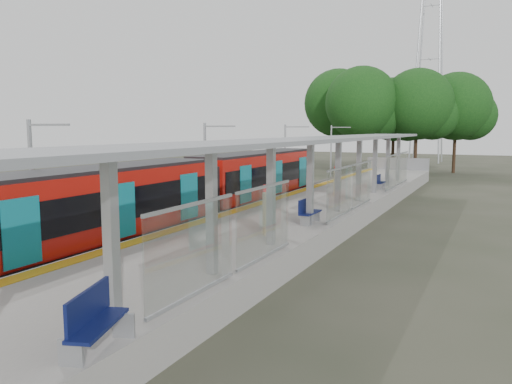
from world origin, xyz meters
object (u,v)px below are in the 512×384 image
Objects in this scene: info_pillar_far at (337,183)px; litter_bin at (305,210)px; bench_mid at (308,210)px; info_pillar_near at (268,213)px; train at (197,189)px; bench_near at (94,319)px; bench_far at (379,181)px.

info_pillar_far reaches higher than litter_bin.
bench_mid is 3.01m from info_pillar_near.
bench_mid is 9.11m from info_pillar_far.
train is 16.11m from bench_near.
litter_bin is at bearing 82.06° from info_pillar_near.
train is at bearing 176.69° from litter_bin.
litter_bin is (5.93, -0.34, -0.61)m from train.
litter_bin is at bearing 122.69° from bench_mid.
bench_near is at bearing -63.84° from train.
info_pillar_near is 3.60m from litter_bin.
bench_mid is at bearing -8.75° from train.
info_pillar_far is (-0.91, 11.93, -0.05)m from info_pillar_near.
litter_bin is at bearing -90.88° from bench_far.
bench_mid is at bearing 74.08° from info_pillar_near.
bench_far is 13.45m from litter_bin.
litter_bin is (-0.39, 0.63, -0.13)m from bench_mid.
train is 5.97m from litter_bin.
train reaches higher than info_pillar_near.
info_pillar_near reaches higher than bench_mid.
bench_near reaches higher than litter_bin.
train is at bearing 140.53° from info_pillar_near.
bench_mid is 0.87× the size of info_pillar_far.
info_pillar_near reaches higher than bench_near.
train reaches higher than info_pillar_far.
train is 9.37m from info_pillar_far.
bench_near is 0.96× the size of info_pillar_far.
bench_mid is 0.82× the size of info_pillar_near.
bench_far is at bearing 78.75° from info_pillar_far.
bench_near is at bearing -87.65° from bench_far.
info_pillar_far is 2.06× the size of litter_bin.
bench_mid is at bearing -89.24° from bench_far.
info_pillar_far is (-2.25, 22.46, 0.19)m from bench_near.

